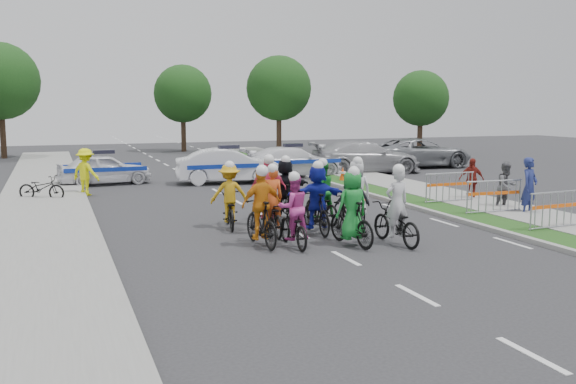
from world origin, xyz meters
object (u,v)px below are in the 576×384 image
object	(u,v)px
rider_9	(268,198)
spectator_0	(529,187)
rider_7	(356,198)
police_car_0	(104,169)
parked_bike	(42,188)
tree_4	(183,94)
tree_1	(279,88)
police_car_1	(229,166)
police_car_2	(293,162)
rider_1	(352,215)
rider_11	(285,193)
tree_3	(0,81)
tree_2	(421,98)
rider_2	(293,219)
rider_5	(317,203)
barrier_2	(449,189)
rider_10	(229,202)
rider_3	(261,215)
rider_6	(272,211)
civilian_sedan	(366,157)
rider_4	(352,206)
barrier_1	(494,198)
spectator_2	(471,180)
civilian_suv	(419,153)
marshal_hiviz	(86,172)
spectator_1	(506,186)
rider_0	(396,218)
cone_1	(343,175)
rider_8	(321,199)
cone_0	(359,191)

from	to	relation	value
rider_9	spectator_0	bearing A→B (deg)	-176.92
rider_7	police_car_0	bearing A→B (deg)	-53.09
rider_9	police_car_0	world-z (taller)	rider_9
spectator_0	parked_bike	world-z (taller)	spectator_0
tree_4	tree_1	bearing A→B (deg)	-33.69
rider_7	police_car_1	bearing A→B (deg)	-74.92
police_car_2	rider_1	bearing A→B (deg)	163.52
rider_11	police_car_0	size ratio (longest dim) A/B	0.50
tree_3	tree_4	bearing A→B (deg)	9.46
rider_1	rider_9	world-z (taller)	rider_9
tree_2	rider_7	bearing A→B (deg)	-125.57
rider_1	rider_2	world-z (taller)	rider_1
rider_5	barrier_2	xyz separation A→B (m)	(6.25, 3.04, -0.27)
rider_10	tree_2	size ratio (longest dim) A/B	0.34
rider_3	parked_bike	distance (m)	11.16
parked_bike	tree_3	distance (m)	20.86
rider_9	police_car_2	xyz separation A→B (m)	(5.09, 11.46, -0.07)
rider_6	civilian_sedan	size ratio (longest dim) A/B	0.34
rider_4	barrier_1	xyz separation A→B (m)	(5.17, 0.61, -0.14)
rider_4	parked_bike	distance (m)	12.03
police_car_2	spectator_2	world-z (taller)	spectator_2
rider_7	civilian_suv	world-z (taller)	rider_7
spectator_0	parked_bike	distance (m)	16.72
rider_4	rider_7	bearing A→B (deg)	-113.44
rider_11	marshal_hiviz	distance (m)	9.19
marshal_hiviz	spectator_1	bearing A→B (deg)	-169.33
rider_10	rider_4	bearing A→B (deg)	162.88
rider_10	police_car_0	bearing A→B (deg)	-68.03
police_car_2	tree_1	size ratio (longest dim) A/B	0.72
civilian_sedan	spectator_2	bearing A→B (deg)	-178.07
spectator_1	tree_1	world-z (taller)	tree_1
rider_6	tree_4	xyz separation A→B (m)	(3.72, 30.92, 3.55)
rider_0	cone_1	distance (m)	12.62
police_car_0	barrier_1	xyz separation A→B (m)	(10.72, -12.35, -0.11)
rider_3	rider_11	distance (m)	3.70
rider_8	tree_3	xyz separation A→B (m)	(-10.17, 27.84, 4.18)
rider_1	spectator_0	xyz separation A→B (m)	(7.08, 1.99, 0.15)
rider_2	civilian_suv	size ratio (longest dim) A/B	0.32
rider_1	rider_11	xyz separation A→B (m)	(-0.32, 3.94, 0.05)
rider_1	rider_11	bearing A→B (deg)	-93.77
rider_11	tree_2	size ratio (longest dim) A/B	0.34
rider_3	rider_5	bearing A→B (deg)	-157.75
barrier_1	tree_1	world-z (taller)	tree_1
rider_2	spectator_2	size ratio (longest dim) A/B	1.20
rider_1	tree_3	world-z (taller)	tree_3
rider_2	police_car_0	size ratio (longest dim) A/B	0.47
tree_2	tree_1	bearing A→B (deg)	156.04
rider_7	rider_8	xyz separation A→B (m)	(-0.93, 0.39, -0.05)
rider_2	cone_0	bearing A→B (deg)	-127.07
marshal_hiviz	parked_bike	xyz separation A→B (m)	(-1.58, -0.81, -0.44)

